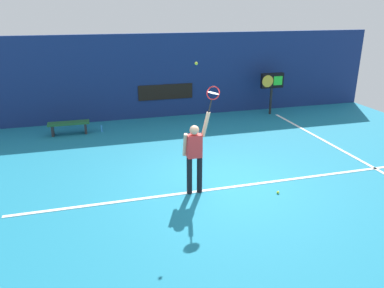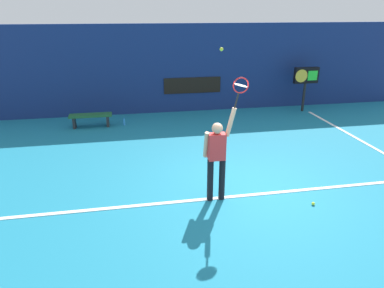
{
  "view_description": "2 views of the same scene",
  "coord_description": "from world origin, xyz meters",
  "px_view_note": "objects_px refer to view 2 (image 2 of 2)",
  "views": [
    {
      "loc": [
        -3.0,
        -8.07,
        4.2
      ],
      "look_at": [
        -0.71,
        0.09,
        1.12
      ],
      "focal_mm": 35.26,
      "sensor_mm": 36.0,
      "label": 1
    },
    {
      "loc": [
        -2.38,
        -6.45,
        3.75
      ],
      "look_at": [
        -1.12,
        0.45,
        1.0
      ],
      "focal_mm": 32.32,
      "sensor_mm": 36.0,
      "label": 2
    }
  ],
  "objects_px": {
    "tennis_ball": "(222,49)",
    "court_bench": "(91,117)",
    "tennis_player": "(217,155)",
    "tennis_racket": "(240,87)",
    "water_bottle": "(124,122)",
    "spare_ball": "(313,204)",
    "scoreboard_clock": "(306,77)"
  },
  "relations": [
    {
      "from": "spare_ball",
      "to": "tennis_ball",
      "type": "bearing_deg",
      "value": 164.41
    },
    {
      "from": "tennis_player",
      "to": "tennis_ball",
      "type": "height_order",
      "value": "tennis_ball"
    },
    {
      "from": "water_bottle",
      "to": "spare_ball",
      "type": "bearing_deg",
      "value": -57.71
    },
    {
      "from": "tennis_ball",
      "to": "court_bench",
      "type": "height_order",
      "value": "tennis_ball"
    },
    {
      "from": "tennis_player",
      "to": "tennis_ball",
      "type": "bearing_deg",
      "value": -78.56
    },
    {
      "from": "tennis_ball",
      "to": "spare_ball",
      "type": "height_order",
      "value": "tennis_ball"
    },
    {
      "from": "tennis_player",
      "to": "spare_ball",
      "type": "relative_size",
      "value": 29.19
    },
    {
      "from": "tennis_racket",
      "to": "court_bench",
      "type": "bearing_deg",
      "value": 122.14
    },
    {
      "from": "tennis_racket",
      "to": "tennis_ball",
      "type": "distance_m",
      "value": 0.82
    },
    {
      "from": "court_bench",
      "to": "spare_ball",
      "type": "relative_size",
      "value": 20.59
    },
    {
      "from": "tennis_player",
      "to": "scoreboard_clock",
      "type": "distance_m",
      "value": 7.78
    },
    {
      "from": "water_bottle",
      "to": "spare_ball",
      "type": "relative_size",
      "value": 3.53
    },
    {
      "from": "tennis_racket",
      "to": "water_bottle",
      "type": "distance_m",
      "value": 6.32
    },
    {
      "from": "tennis_ball",
      "to": "spare_ball",
      "type": "distance_m",
      "value": 3.63
    },
    {
      "from": "water_bottle",
      "to": "spare_ball",
      "type": "xyz_separation_m",
      "value": [
        3.81,
        -6.02,
        -0.09
      ]
    },
    {
      "from": "tennis_ball",
      "to": "spare_ball",
      "type": "bearing_deg",
      "value": -15.59
    },
    {
      "from": "tennis_ball",
      "to": "court_bench",
      "type": "xyz_separation_m",
      "value": [
        -3.01,
        5.5,
        -2.74
      ]
    },
    {
      "from": "tennis_ball",
      "to": "water_bottle",
      "type": "bearing_deg",
      "value": 109.18
    },
    {
      "from": "tennis_player",
      "to": "water_bottle",
      "type": "distance_m",
      "value": 5.82
    },
    {
      "from": "tennis_racket",
      "to": "scoreboard_clock",
      "type": "xyz_separation_m",
      "value": [
        4.57,
        5.96,
        -1.05
      ]
    },
    {
      "from": "tennis_racket",
      "to": "tennis_player",
      "type": "bearing_deg",
      "value": 179.42
    },
    {
      "from": "tennis_racket",
      "to": "spare_ball",
      "type": "bearing_deg",
      "value": -21.73
    },
    {
      "from": "spare_ball",
      "to": "tennis_racket",
      "type": "bearing_deg",
      "value": 158.27
    },
    {
      "from": "spare_ball",
      "to": "tennis_player",
      "type": "bearing_deg",
      "value": 162.62
    },
    {
      "from": "scoreboard_clock",
      "to": "water_bottle",
      "type": "bearing_deg",
      "value": -175.57
    },
    {
      "from": "tennis_racket",
      "to": "spare_ball",
      "type": "distance_m",
      "value": 2.84
    },
    {
      "from": "tennis_racket",
      "to": "water_bottle",
      "type": "xyz_separation_m",
      "value": [
        -2.32,
        5.43,
        -2.25
      ]
    },
    {
      "from": "spare_ball",
      "to": "scoreboard_clock",
      "type": "bearing_deg",
      "value": 64.84
    },
    {
      "from": "court_bench",
      "to": "tennis_player",
      "type": "bearing_deg",
      "value": -61.13
    },
    {
      "from": "tennis_ball",
      "to": "scoreboard_clock",
      "type": "bearing_deg",
      "value": 50.47
    },
    {
      "from": "tennis_player",
      "to": "water_bottle",
      "type": "bearing_deg",
      "value": 109.27
    },
    {
      "from": "tennis_player",
      "to": "tennis_racket",
      "type": "relative_size",
      "value": 3.17
    }
  ]
}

